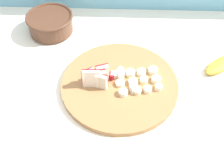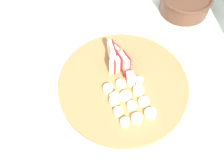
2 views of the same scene
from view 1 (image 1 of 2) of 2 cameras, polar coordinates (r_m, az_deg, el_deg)
The scene contains 7 objects.
tile_backsplash at distance 1.32m, azimuth 4.53°, elevation 7.07°, with size 2.40×0.04×1.37m, color #6BADC6.
cutting_board at distance 0.88m, azimuth 1.50°, elevation -0.90°, with size 0.35×0.35×0.02m, color olive.
apple_wedge_fan at distance 0.85m, azimuth -3.18°, elevation 0.48°, with size 0.08×0.06×0.06m.
apple_dice_pile at distance 0.87m, azimuth 1.79°, elevation 0.73°, with size 0.09×0.10×0.02m.
banana_slice_rows at distance 0.87m, azimuth 5.40°, elevation -0.12°, with size 0.14×0.12×0.02m.
ceramic_bowl at distance 1.07m, azimuth -12.03°, elevation 10.96°, with size 0.17×0.17×0.07m.
banana_peel at distance 0.99m, azimuth 20.73°, elevation 2.90°, with size 0.14×0.05×0.02m, color gold.
Camera 1 is at (-0.07, -0.54, 1.56)m, focal length 46.51 mm.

